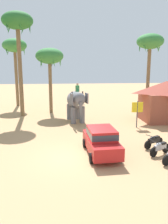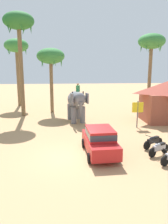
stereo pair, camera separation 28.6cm
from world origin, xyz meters
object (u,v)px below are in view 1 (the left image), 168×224
(motorcycle_mid_row, at_px, (154,141))
(palm_tree_behind_elephant, at_px, (18,25))
(signboard_yellow, at_px, (137,109))
(palm_tree_near_hut, at_px, (50,58))
(car_sedan_foreground, at_px, (101,140))
(palm_tree_leaning_seaward, at_px, (150,44))
(elephant_with_mahout, at_px, (76,102))
(motorcycle_second_in_row, at_px, (160,148))
(roadside_hut, at_px, (165,100))
(palm_tree_far_back, at_px, (15,48))

(motorcycle_mid_row, distance_m, palm_tree_behind_elephant, 17.74)
(signboard_yellow, bearing_deg, palm_tree_near_hut, 135.96)
(car_sedan_foreground, distance_m, palm_tree_leaning_seaward, 17.57)
(elephant_with_mahout, bearing_deg, palm_tree_behind_elephant, 151.07)
(motorcycle_second_in_row, bearing_deg, palm_tree_near_hut, 117.26)
(motorcycle_mid_row, relative_size, roadside_hut, 0.32)
(motorcycle_mid_row, relative_size, signboard_yellow, 0.68)
(palm_tree_near_hut, bearing_deg, palm_tree_leaning_seaward, 0.78)
(palm_tree_behind_elephant, height_order, palm_tree_far_back, palm_tree_behind_elephant)
(signboard_yellow, bearing_deg, palm_tree_behind_elephant, 151.69)
(motorcycle_mid_row, bearing_deg, signboard_yellow, 83.67)
(elephant_with_mahout, xyz_separation_m, motorcycle_mid_row, (4.71, -7.88, -1.53))
(palm_tree_leaning_seaward, bearing_deg, motorcycle_mid_row, -109.32)
(elephant_with_mahout, xyz_separation_m, roadside_hut, (8.90, -0.59, 0.13))
(motorcycle_second_in_row, bearing_deg, signboard_yellow, 83.67)
(motorcycle_mid_row, height_order, roadside_hut, roadside_hut)
(palm_tree_leaning_seaward, bearing_deg, elephant_with_mahout, -151.19)
(palm_tree_behind_elephant, relative_size, roadside_hut, 2.16)
(palm_tree_near_hut, bearing_deg, motorcycle_mid_row, -60.02)
(motorcycle_second_in_row, height_order, palm_tree_behind_elephant, palm_tree_behind_elephant)
(car_sedan_foreground, xyz_separation_m, signboard_yellow, (4.32, 5.90, 0.76))
(car_sedan_foreground, height_order, motorcycle_mid_row, car_sedan_foreground)
(roadside_hut, bearing_deg, palm_tree_near_hut, 154.52)
(roadside_hut, bearing_deg, motorcycle_mid_row, -119.90)
(motorcycle_second_in_row, relative_size, palm_tree_far_back, 0.18)
(motorcycle_second_in_row, height_order, palm_tree_far_back, palm_tree_far_back)
(palm_tree_far_back, bearing_deg, palm_tree_behind_elephant, -75.73)
(palm_tree_near_hut, bearing_deg, roadside_hut, -25.48)
(palm_tree_leaning_seaward, bearing_deg, motorcycle_second_in_row, -108.23)
(motorcycle_second_in_row, xyz_separation_m, motorcycle_mid_row, (0.14, 1.26, 0.00))
(motorcycle_second_in_row, distance_m, palm_tree_behind_elephant, 18.47)
(palm_tree_behind_elephant, distance_m, palm_tree_near_hut, 4.75)
(car_sedan_foreground, xyz_separation_m, palm_tree_far_back, (-8.45, 18.66, 6.95))
(palm_tree_near_hut, xyz_separation_m, palm_tree_far_back, (-4.82, 5.07, 1.48))
(palm_tree_far_back, xyz_separation_m, roadside_hut, (16.40, -10.59, -5.75))
(motorcycle_mid_row, xyz_separation_m, palm_tree_near_hut, (-7.39, 12.81, 5.93))
(elephant_with_mahout, height_order, motorcycle_mid_row, elephant_with_mahout)
(elephant_with_mahout, distance_m, roadside_hut, 8.92)
(signboard_yellow, bearing_deg, palm_tree_leaning_seaward, 63.13)
(elephant_with_mahout, height_order, palm_tree_near_hut, palm_tree_near_hut)
(motorcycle_second_in_row, height_order, roadside_hut, roadside_hut)
(palm_tree_leaning_seaward, relative_size, roadside_hut, 1.83)
(motorcycle_second_in_row, distance_m, palm_tree_leaning_seaward, 16.79)
(motorcycle_second_in_row, relative_size, palm_tree_leaning_seaward, 0.18)
(roadside_hut, bearing_deg, motorcycle_second_in_row, -116.86)
(palm_tree_near_hut, height_order, palm_tree_far_back, palm_tree_far_back)
(palm_tree_leaning_seaward, distance_m, roadside_hut, 8.20)
(palm_tree_far_back, bearing_deg, motorcycle_second_in_row, -57.78)
(elephant_with_mahout, bearing_deg, car_sedan_foreground, -83.69)
(roadside_hut, bearing_deg, palm_tree_far_back, 147.14)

